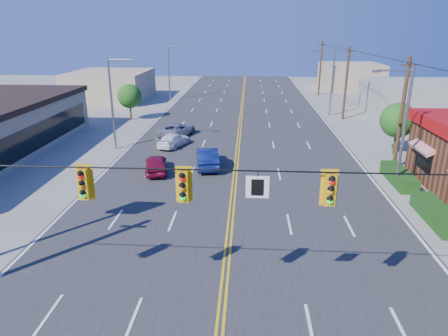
# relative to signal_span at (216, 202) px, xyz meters

# --- Properties ---
(ground) EXTENTS (160.00, 160.00, 0.00)m
(ground) POSITION_rel_signal_span_xyz_m (0.12, 0.00, -4.89)
(ground) COLOR gray
(ground) RESTS_ON ground
(road) EXTENTS (20.00, 120.00, 0.06)m
(road) POSITION_rel_signal_span_xyz_m (0.12, 20.00, -4.86)
(road) COLOR #2D2D30
(road) RESTS_ON ground
(signal_span) EXTENTS (24.32, 0.34, 9.00)m
(signal_span) POSITION_rel_signal_span_xyz_m (0.00, 0.00, 0.00)
(signal_span) COLOR #47301E
(signal_span) RESTS_ON ground
(streetlight_se) EXTENTS (2.55, 0.25, 8.00)m
(streetlight_se) POSITION_rel_signal_span_xyz_m (10.91, 14.00, -0.37)
(streetlight_se) COLOR gray
(streetlight_se) RESTS_ON ground
(streetlight_ne) EXTENTS (2.55, 0.25, 8.00)m
(streetlight_ne) POSITION_rel_signal_span_xyz_m (10.91, 38.00, -0.37)
(streetlight_ne) COLOR gray
(streetlight_ne) RESTS_ON ground
(streetlight_sw) EXTENTS (2.55, 0.25, 8.00)m
(streetlight_sw) POSITION_rel_signal_span_xyz_m (-10.67, 22.00, -0.37)
(streetlight_sw) COLOR gray
(streetlight_sw) RESTS_ON ground
(streetlight_nw) EXTENTS (2.55, 0.25, 8.00)m
(streetlight_nw) POSITION_rel_signal_span_xyz_m (-10.67, 48.00, -0.37)
(streetlight_nw) COLOR gray
(streetlight_nw) RESTS_ON ground
(utility_pole_near) EXTENTS (0.28, 0.28, 8.40)m
(utility_pole_near) POSITION_rel_signal_span_xyz_m (12.32, 18.00, -0.69)
(utility_pole_near) COLOR #47301E
(utility_pole_near) RESTS_ON ground
(utility_pole_mid) EXTENTS (0.28, 0.28, 8.40)m
(utility_pole_mid) POSITION_rel_signal_span_xyz_m (12.32, 36.00, -0.69)
(utility_pole_mid) COLOR #47301E
(utility_pole_mid) RESTS_ON ground
(utility_pole_far) EXTENTS (0.28, 0.28, 8.40)m
(utility_pole_far) POSITION_rel_signal_span_xyz_m (12.32, 54.00, -0.69)
(utility_pole_far) COLOR #47301E
(utility_pole_far) RESTS_ON ground
(tree_kfc_rear) EXTENTS (2.94, 2.94, 4.41)m
(tree_kfc_rear) POSITION_rel_signal_span_xyz_m (13.62, 22.00, -1.95)
(tree_kfc_rear) COLOR #47301E
(tree_kfc_rear) RESTS_ON ground
(tree_west) EXTENTS (2.80, 2.80, 4.20)m
(tree_west) POSITION_rel_signal_span_xyz_m (-12.88, 34.00, -2.09)
(tree_west) COLOR #47301E
(tree_west) RESTS_ON ground
(bld_east_mid) EXTENTS (12.00, 10.00, 4.00)m
(bld_east_mid) POSITION_rel_signal_span_xyz_m (22.12, 40.00, -2.89)
(bld_east_mid) COLOR gray
(bld_east_mid) RESTS_ON ground
(bld_west_far) EXTENTS (11.00, 12.00, 4.20)m
(bld_west_far) POSITION_rel_signal_span_xyz_m (-19.88, 48.00, -2.79)
(bld_west_far) COLOR tan
(bld_west_far) RESTS_ON ground
(bld_east_far) EXTENTS (10.00, 10.00, 4.40)m
(bld_east_far) POSITION_rel_signal_span_xyz_m (19.12, 62.00, -2.69)
(bld_east_far) COLOR tan
(bld_east_far) RESTS_ON ground
(car_magenta) EXTENTS (2.38, 4.16, 1.33)m
(car_magenta) POSITION_rel_signal_span_xyz_m (-5.81, 15.91, -4.22)
(car_magenta) COLOR maroon
(car_magenta) RESTS_ON ground
(car_blue) EXTENTS (2.30, 4.78, 1.51)m
(car_blue) POSITION_rel_signal_span_xyz_m (-2.12, 17.38, -4.13)
(car_blue) COLOR navy
(car_blue) RESTS_ON ground
(car_white) EXTENTS (2.92, 4.37, 1.17)m
(car_white) POSITION_rel_signal_span_xyz_m (-5.74, 22.90, -4.30)
(car_white) COLOR white
(car_white) RESTS_ON ground
(car_silver) EXTENTS (3.66, 5.20, 1.32)m
(car_silver) POSITION_rel_signal_span_xyz_m (-6.07, 26.58, -4.23)
(car_silver) COLOR #B6B5BB
(car_silver) RESTS_ON ground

